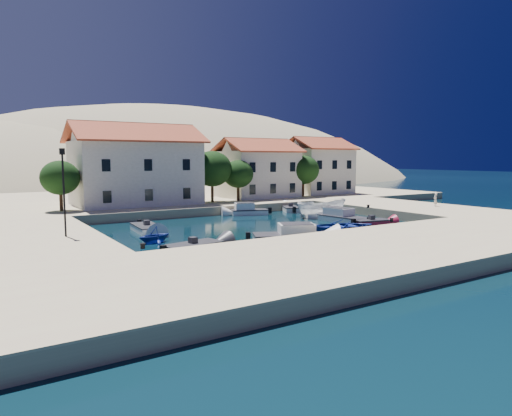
# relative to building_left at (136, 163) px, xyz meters

# --- Properties ---
(ground) EXTENTS (400.00, 400.00, 0.00)m
(ground) POSITION_rel_building_left_xyz_m (6.00, -28.00, -5.94)
(ground) COLOR black
(ground) RESTS_ON ground
(quay_south) EXTENTS (52.00, 12.00, 1.00)m
(quay_south) POSITION_rel_building_left_xyz_m (6.00, -34.00, -5.44)
(quay_south) COLOR tan
(quay_south) RESTS_ON ground
(quay_east) EXTENTS (11.00, 20.00, 1.00)m
(quay_east) POSITION_rel_building_left_xyz_m (26.50, -18.00, -5.44)
(quay_east) COLOR tan
(quay_east) RESTS_ON ground
(quay_west) EXTENTS (8.00, 20.00, 1.00)m
(quay_west) POSITION_rel_building_left_xyz_m (-13.00, -18.00, -5.44)
(quay_west) COLOR tan
(quay_west) RESTS_ON ground
(quay_north) EXTENTS (80.00, 36.00, 1.00)m
(quay_north) POSITION_rel_building_left_xyz_m (8.00, 10.00, -5.44)
(quay_north) COLOR tan
(quay_north) RESTS_ON ground
(hills) EXTENTS (254.00, 176.00, 99.00)m
(hills) POSITION_rel_building_left_xyz_m (26.64, 95.62, -29.34)
(hills) COLOR tan
(hills) RESTS_ON ground
(building_left) EXTENTS (14.70, 9.45, 9.70)m
(building_left) POSITION_rel_building_left_xyz_m (0.00, 0.00, 0.00)
(building_left) COLOR beige
(building_left) RESTS_ON quay_north
(building_mid) EXTENTS (10.50, 8.40, 8.30)m
(building_mid) POSITION_rel_building_left_xyz_m (18.00, 1.00, -0.71)
(building_mid) COLOR beige
(building_mid) RESTS_ON quay_north
(building_right) EXTENTS (9.45, 8.40, 8.80)m
(building_right) POSITION_rel_building_left_xyz_m (30.00, 2.00, -0.46)
(building_right) COLOR beige
(building_right) RESTS_ON quay_north
(trees) EXTENTS (37.30, 5.30, 6.45)m
(trees) POSITION_rel_building_left_xyz_m (10.51, -2.54, -1.10)
(trees) COLOR #382314
(trees) RESTS_ON quay_north
(lamppost) EXTENTS (0.35, 0.25, 6.22)m
(lamppost) POSITION_rel_building_left_xyz_m (-11.50, -20.00, -1.18)
(lamppost) COLOR black
(lamppost) RESTS_ON quay_west
(bollards) EXTENTS (29.36, 9.56, 0.30)m
(bollards) POSITION_rel_building_left_xyz_m (8.80, -24.13, -4.79)
(bollards) COLOR black
(bollards) RESTS_ON ground
(motorboat_grey_sw) EXTENTS (4.49, 2.71, 1.25)m
(motorboat_grey_sw) POSITION_rel_building_left_xyz_m (-4.09, -25.34, -5.64)
(motorboat_grey_sw) COLOR #2E2D32
(motorboat_grey_sw) RESTS_ON ground
(cabin_cruiser_south) EXTENTS (5.74, 4.33, 1.60)m
(cabin_cruiser_south) POSITION_rel_building_left_xyz_m (3.83, -25.67, -5.46)
(cabin_cruiser_south) COLOR white
(cabin_cruiser_south) RESTS_ON ground
(rowboat_south) EXTENTS (6.33, 5.26, 1.13)m
(rowboat_south) POSITION_rel_building_left_xyz_m (11.34, -24.24, -5.94)
(rowboat_south) COLOR navy
(rowboat_south) RESTS_ON ground
(motorboat_red_se) EXTENTS (3.71, 2.22, 1.25)m
(motorboat_red_se) POSITION_rel_building_left_xyz_m (15.68, -23.28, -5.64)
(motorboat_red_se) COLOR maroon
(motorboat_red_se) RESTS_ON ground
(cabin_cruiser_east) EXTENTS (2.76, 5.64, 1.60)m
(cabin_cruiser_east) POSITION_rel_building_left_xyz_m (15.37, -19.79, -5.46)
(cabin_cruiser_east) COLOR white
(cabin_cruiser_east) RESTS_ON ground
(boat_east) EXTENTS (6.12, 3.71, 2.22)m
(boat_east) POSITION_rel_building_left_xyz_m (15.63, -15.95, -5.94)
(boat_east) COLOR white
(boat_east) RESTS_ON ground
(motorboat_white_ne) EXTENTS (3.21, 4.17, 1.25)m
(motorboat_white_ne) POSITION_rel_building_left_xyz_m (16.33, -9.29, -5.64)
(motorboat_white_ne) COLOR white
(motorboat_white_ne) RESTS_ON ground
(rowboat_west) EXTENTS (3.20, 2.93, 1.42)m
(rowboat_west) POSITION_rel_building_left_xyz_m (-5.15, -20.45, -5.94)
(rowboat_west) COLOR navy
(rowboat_west) RESTS_ON ground
(motorboat_white_west) EXTENTS (2.29, 4.59, 1.25)m
(motorboat_white_west) POSITION_rel_building_left_xyz_m (-3.94, -15.11, -5.64)
(motorboat_white_west) COLOR white
(motorboat_white_west) RESTS_ON ground
(cabin_cruiser_north) EXTENTS (4.54, 3.10, 1.60)m
(cabin_cruiser_north) POSITION_rel_building_left_xyz_m (10.24, -9.50, -5.46)
(cabin_cruiser_north) COLOR white
(cabin_cruiser_north) RESTS_ON ground
(pedestrian) EXTENTS (0.63, 0.48, 1.56)m
(pedestrian) POSITION_rel_building_left_xyz_m (28.39, -21.03, -4.16)
(pedestrian) COLOR beige
(pedestrian) RESTS_ON quay_east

